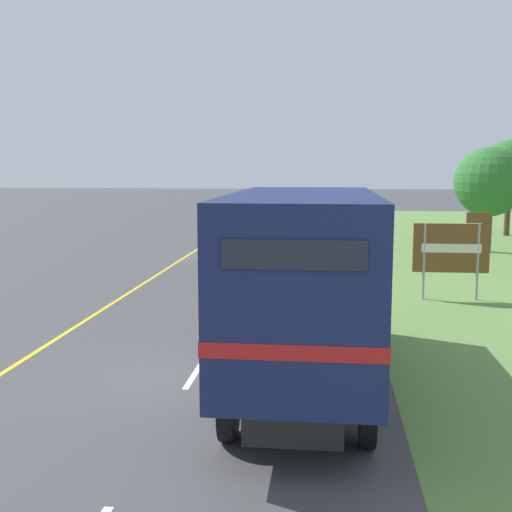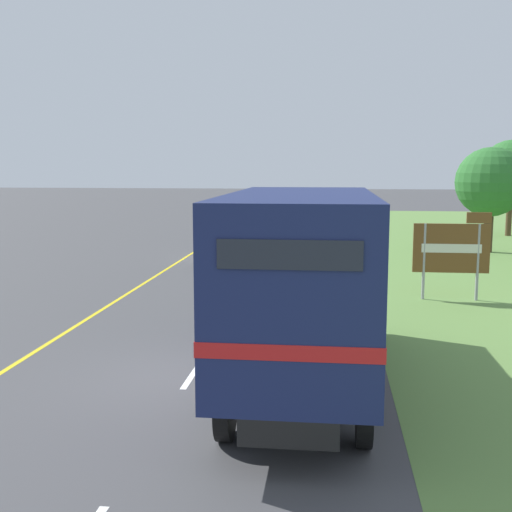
{
  "view_description": "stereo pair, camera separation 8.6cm",
  "coord_description": "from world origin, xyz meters",
  "px_view_note": "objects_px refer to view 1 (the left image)",
  "views": [
    {
      "loc": [
        2.5,
        -11.47,
        3.97
      ],
      "look_at": [
        0.3,
        8.01,
        1.2
      ],
      "focal_mm": 45.0,
      "sensor_mm": 36.0,
      "label": 1
    },
    {
      "loc": [
        2.59,
        -11.46,
        3.97
      ],
      "look_at": [
        0.3,
        8.01,
        1.2
      ],
      "focal_mm": 45.0,
      "sensor_mm": 36.0,
      "label": 2
    }
  ],
  "objects_px": {
    "horse_trailer_truck": "(305,280)",
    "highway_sign": "(453,249)",
    "lead_car_white": "(230,235)",
    "roadside_tree_mid": "(489,182)",
    "roadside_tree_far": "(510,171)"
  },
  "relations": [
    {
      "from": "horse_trailer_truck",
      "to": "lead_car_white",
      "type": "relative_size",
      "value": 2.04
    },
    {
      "from": "lead_car_white",
      "to": "roadside_tree_far",
      "type": "bearing_deg",
      "value": 35.84
    },
    {
      "from": "horse_trailer_truck",
      "to": "roadside_tree_far",
      "type": "bearing_deg",
      "value": 68.42
    },
    {
      "from": "lead_car_white",
      "to": "highway_sign",
      "type": "relative_size",
      "value": 1.5
    },
    {
      "from": "horse_trailer_truck",
      "to": "highway_sign",
      "type": "xyz_separation_m",
      "value": [
        4.07,
        8.11,
        -0.43
      ]
    },
    {
      "from": "roadside_tree_far",
      "to": "horse_trailer_truck",
      "type": "bearing_deg",
      "value": -111.58
    },
    {
      "from": "highway_sign",
      "to": "roadside_tree_far",
      "type": "distance_m",
      "value": 19.77
    },
    {
      "from": "highway_sign",
      "to": "lead_car_white",
      "type": "bearing_deg",
      "value": 134.24
    },
    {
      "from": "horse_trailer_truck",
      "to": "roadside_tree_mid",
      "type": "relative_size",
      "value": 1.66
    },
    {
      "from": "lead_car_white",
      "to": "roadside_tree_mid",
      "type": "distance_m",
      "value": 12.16
    },
    {
      "from": "lead_car_white",
      "to": "roadside_tree_far",
      "type": "relative_size",
      "value": 0.72
    },
    {
      "from": "lead_car_white",
      "to": "roadside_tree_mid",
      "type": "bearing_deg",
      "value": 14.72
    },
    {
      "from": "horse_trailer_truck",
      "to": "lead_car_white",
      "type": "distance_m",
      "value": 16.74
    },
    {
      "from": "highway_sign",
      "to": "roadside_tree_far",
      "type": "height_order",
      "value": "roadside_tree_far"
    },
    {
      "from": "lead_car_white",
      "to": "roadside_tree_far",
      "type": "height_order",
      "value": "roadside_tree_far"
    }
  ]
}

